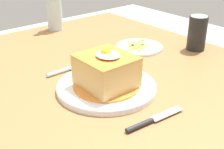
# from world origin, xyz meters

# --- Properties ---
(dining_table) EXTENTS (1.17, 1.01, 0.75)m
(dining_table) POSITION_xyz_m (0.00, 0.00, 0.65)
(dining_table) COLOR olive
(dining_table) RESTS_ON ground_plane
(main_plate) EXTENTS (0.27, 0.27, 0.02)m
(main_plate) POSITION_xyz_m (0.07, -0.03, 0.76)
(main_plate) COLOR white
(main_plate) RESTS_ON dining_table
(sandwich_meal) EXTENTS (0.18, 0.18, 0.11)m
(sandwich_meal) POSITION_xyz_m (0.07, -0.03, 0.81)
(sandwich_meal) COLOR orange
(sandwich_meal) RESTS_ON main_plate
(fork) EXTENTS (0.02, 0.14, 0.01)m
(fork) POSITION_xyz_m (-0.11, -0.06, 0.76)
(fork) COLOR silver
(fork) RESTS_ON dining_table
(knife) EXTENTS (0.03, 0.17, 0.01)m
(knife) POSITION_xyz_m (0.25, -0.06, 0.76)
(knife) COLOR #262628
(knife) RESTS_ON dining_table
(soda_can) EXTENTS (0.07, 0.07, 0.12)m
(soda_can) POSITION_xyz_m (0.03, 0.41, 0.81)
(soda_can) COLOR black
(soda_can) RESTS_ON dining_table
(beer_bottle_clear) EXTENTS (0.06, 0.06, 0.27)m
(beer_bottle_clear) POSITION_xyz_m (-0.50, 0.14, 0.85)
(beer_bottle_clear) COLOR #ADC6CC
(beer_bottle_clear) RESTS_ON dining_table
(side_plate_fries) EXTENTS (0.17, 0.17, 0.02)m
(side_plate_fries) POSITION_xyz_m (-0.10, 0.26, 0.76)
(side_plate_fries) COLOR white
(side_plate_fries) RESTS_ON dining_table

